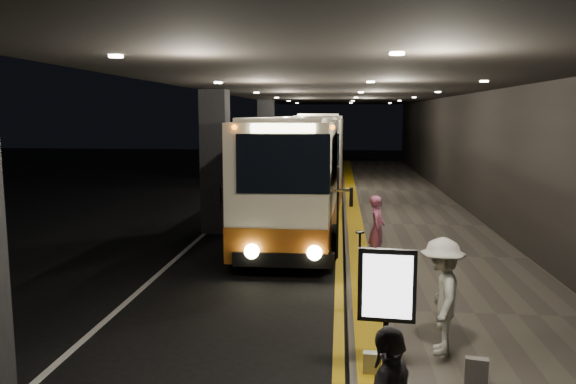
{
  "coord_description": "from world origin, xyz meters",
  "views": [
    {
      "loc": [
        2.33,
        -13.0,
        3.65
      ],
      "look_at": [
        1.03,
        1.02,
        1.7
      ],
      "focal_mm": 35.0,
      "sensor_mm": 36.0,
      "label": 1
    }
  ],
  "objects_px": {
    "bag_plain": "(372,363)",
    "bag_polka": "(476,371)",
    "coach_main": "(301,179)",
    "coach_second": "(320,148)",
    "passenger_boarding": "(377,228)",
    "info_sign": "(387,288)",
    "stanchion_post": "(359,260)",
    "passenger_waiting_white": "(441,296)"
  },
  "relations": [
    {
      "from": "info_sign",
      "to": "passenger_waiting_white",
      "type": "bearing_deg",
      "value": 38.19
    },
    {
      "from": "coach_second",
      "to": "bag_polka",
      "type": "relative_size",
      "value": 32.1
    },
    {
      "from": "bag_plain",
      "to": "passenger_boarding",
      "type": "bearing_deg",
      "value": 85.8
    },
    {
      "from": "bag_polka",
      "to": "info_sign",
      "type": "distance_m",
      "value": 1.55
    },
    {
      "from": "coach_second",
      "to": "passenger_waiting_white",
      "type": "xyz_separation_m",
      "value": [
        2.69,
        -24.65,
        -0.7
      ]
    },
    {
      "from": "coach_second",
      "to": "stanchion_post",
      "type": "distance_m",
      "value": 21.72
    },
    {
      "from": "coach_main",
      "to": "bag_polka",
      "type": "height_order",
      "value": "coach_main"
    },
    {
      "from": "passenger_boarding",
      "to": "info_sign",
      "type": "height_order",
      "value": "info_sign"
    },
    {
      "from": "coach_second",
      "to": "bag_plain",
      "type": "relative_size",
      "value": 38.31
    },
    {
      "from": "coach_second",
      "to": "passenger_boarding",
      "type": "distance_m",
      "value": 19.5
    },
    {
      "from": "passenger_waiting_white",
      "to": "bag_plain",
      "type": "bearing_deg",
      "value": -44.99
    },
    {
      "from": "coach_main",
      "to": "stanchion_post",
      "type": "distance_m",
      "value": 6.49
    },
    {
      "from": "bag_plain",
      "to": "coach_second",
      "type": "bearing_deg",
      "value": 93.72
    },
    {
      "from": "coach_second",
      "to": "bag_polka",
      "type": "height_order",
      "value": "coach_second"
    },
    {
      "from": "coach_main",
      "to": "passenger_boarding",
      "type": "xyz_separation_m",
      "value": [
        2.12,
        -3.95,
        -0.73
      ]
    },
    {
      "from": "passenger_waiting_white",
      "to": "bag_plain",
      "type": "distance_m",
      "value": 1.49
    },
    {
      "from": "coach_second",
      "to": "info_sign",
      "type": "height_order",
      "value": "coach_second"
    },
    {
      "from": "passenger_boarding",
      "to": "stanchion_post",
      "type": "xyz_separation_m",
      "value": [
        -0.5,
        -2.26,
        -0.21
      ]
    },
    {
      "from": "passenger_boarding",
      "to": "passenger_waiting_white",
      "type": "height_order",
      "value": "passenger_waiting_white"
    },
    {
      "from": "coach_main",
      "to": "bag_plain",
      "type": "relative_size",
      "value": 37.61
    },
    {
      "from": "bag_plain",
      "to": "bag_polka",
      "type": "bearing_deg",
      "value": -7.91
    },
    {
      "from": "bag_polka",
      "to": "coach_second",
      "type": "bearing_deg",
      "value": 96.66
    },
    {
      "from": "coach_second",
      "to": "coach_main",
      "type": "bearing_deg",
      "value": -91.12
    },
    {
      "from": "coach_main",
      "to": "stanchion_post",
      "type": "height_order",
      "value": "coach_main"
    },
    {
      "from": "coach_main",
      "to": "bag_polka",
      "type": "distance_m",
      "value": 10.72
    },
    {
      "from": "info_sign",
      "to": "stanchion_post",
      "type": "height_order",
      "value": "info_sign"
    },
    {
      "from": "coach_main",
      "to": "bag_plain",
      "type": "distance_m",
      "value": 10.25
    },
    {
      "from": "coach_second",
      "to": "passenger_waiting_white",
      "type": "height_order",
      "value": "coach_second"
    },
    {
      "from": "coach_main",
      "to": "bag_plain",
      "type": "height_order",
      "value": "coach_main"
    },
    {
      "from": "bag_plain",
      "to": "coach_main",
      "type": "bearing_deg",
      "value": 99.5
    },
    {
      "from": "bag_polka",
      "to": "info_sign",
      "type": "bearing_deg",
      "value": 159.24
    },
    {
      "from": "coach_second",
      "to": "bag_plain",
      "type": "xyz_separation_m",
      "value": [
        1.65,
        -25.44,
        -1.42
      ]
    },
    {
      "from": "passenger_boarding",
      "to": "passenger_waiting_white",
      "type": "relative_size",
      "value": 0.92
    },
    {
      "from": "passenger_boarding",
      "to": "info_sign",
      "type": "xyz_separation_m",
      "value": [
        -0.25,
        -5.82,
        0.34
      ]
    },
    {
      "from": "coach_main",
      "to": "stanchion_post",
      "type": "relative_size",
      "value": 9.69
    },
    {
      "from": "stanchion_post",
      "to": "bag_polka",
      "type": "bearing_deg",
      "value": -70.74
    },
    {
      "from": "passenger_waiting_white",
      "to": "coach_second",
      "type": "bearing_deg",
      "value": -166.06
    },
    {
      "from": "coach_second",
      "to": "info_sign",
      "type": "bearing_deg",
      "value": -86.83
    },
    {
      "from": "coach_main",
      "to": "bag_polka",
      "type": "bearing_deg",
      "value": -71.72
    },
    {
      "from": "coach_main",
      "to": "stanchion_post",
      "type": "xyz_separation_m",
      "value": [
        1.63,
        -6.22,
        -0.94
      ]
    },
    {
      "from": "coach_main",
      "to": "passenger_boarding",
      "type": "height_order",
      "value": "coach_main"
    },
    {
      "from": "passenger_boarding",
      "to": "bag_plain",
      "type": "height_order",
      "value": "passenger_boarding"
    }
  ]
}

